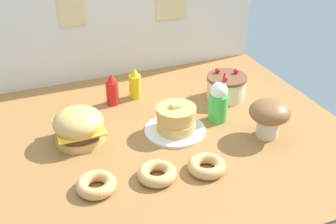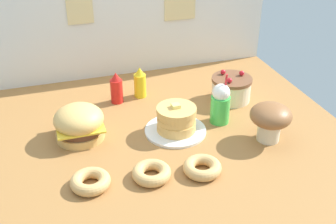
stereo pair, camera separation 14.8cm
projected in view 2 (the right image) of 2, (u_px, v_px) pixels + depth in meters
The scene contains 12 objects.
ground_plane at pixel (168, 136), 2.57m from camera, with size 2.18×1.89×0.02m, color #9E6B38.
back_wall at pixel (129, 19), 3.12m from camera, with size 2.18×0.04×0.86m.
burger at pixel (79, 123), 2.49m from camera, with size 0.29×0.29×0.21m.
pancake_stack at pixel (176, 121), 2.55m from camera, with size 0.37×0.37×0.19m.
layer_cake at pixel (231, 89), 2.91m from camera, with size 0.27×0.27×0.20m.
ketchup_bottle at pixel (117, 89), 2.87m from camera, with size 0.08×0.08×0.22m.
mustard_bottle at pixel (140, 83), 2.94m from camera, with size 0.08×0.08×0.22m.
cream_soda_cup at pixel (220, 104), 2.63m from camera, with size 0.12×0.12×0.33m.
donut_pink_glaze at pixel (90, 181), 2.14m from camera, with size 0.20×0.20×0.06m.
donut_chocolate at pixel (152, 173), 2.20m from camera, with size 0.20×0.20×0.06m.
donut_vanilla at pixel (202, 167), 2.23m from camera, with size 0.20×0.20×0.06m.
mushroom_stool at pixel (270, 119), 2.45m from camera, with size 0.24×0.24×0.23m.
Camera 2 is at (-0.65, -2.05, 1.41)m, focal length 45.44 mm.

